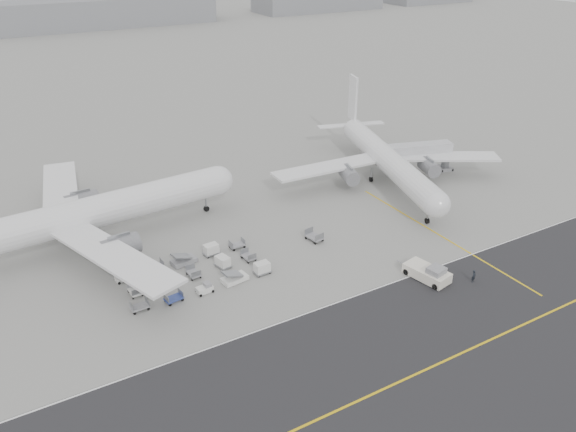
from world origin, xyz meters
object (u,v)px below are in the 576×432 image
airliner_a (82,215)px  pushback_tug (428,273)px  jet_bridge (415,152)px  airliner_b (386,159)px  ground_crew_a (474,276)px

airliner_a → pushback_tug: airliner_a is taller
pushback_tug → jet_bridge: bearing=40.4°
airliner_a → airliner_b: airliner_a is taller
ground_crew_a → airliner_a: bearing=123.2°
airliner_b → airliner_a: bearing=-167.0°
airliner_b → pushback_tug: (-17.10, -31.19, -3.71)m
jet_bridge → airliner_a: bearing=-165.5°
pushback_tug → ground_crew_a: (5.09, -3.87, -0.05)m
airliner_b → pushback_tug: bearing=-102.5°
airliner_a → pushback_tug: size_ratio=6.08×
jet_bridge → ground_crew_a: (-19.77, -35.39, -3.49)m
airliner_a → airliner_b: bearing=-98.1°
airliner_b → jet_bridge: airliner_b is taller
airliner_a → airliner_b: size_ratio=1.15×
airliner_a → jet_bridge: airliner_a is taller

